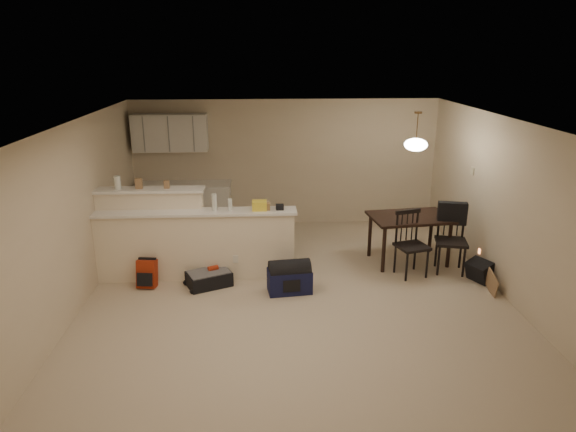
{
  "coord_description": "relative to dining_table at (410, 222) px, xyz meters",
  "views": [
    {
      "loc": [
        -0.49,
        -6.52,
        3.4
      ],
      "look_at": [
        -0.1,
        0.7,
        1.05
      ],
      "focal_mm": 32.0,
      "sensor_mm": 36.0,
      "label": 1
    }
  ],
  "objects": [
    {
      "name": "pendant_lamp",
      "position": [
        0.0,
        0.0,
        1.29
      ],
      "size": [
        0.36,
        0.36,
        0.62
      ],
      "color": "brown",
      "rests_on": "room"
    },
    {
      "name": "suitcase",
      "position": [
        -3.25,
        -0.76,
        -0.6
      ],
      "size": [
        0.74,
        0.63,
        0.21
      ],
      "primitive_type": "cube",
      "rotation": [
        0.0,
        0.0,
        0.43
      ],
      "color": "black",
      "rests_on": "ground"
    },
    {
      "name": "extra_item_x",
      "position": [
        -2.36,
        -0.45,
        0.44
      ],
      "size": [
        0.11,
        0.1,
        0.11
      ],
      "primitive_type": "cube",
      "color": "#94714C",
      "rests_on": "breakfast_bar"
    },
    {
      "name": "room",
      "position": [
        -1.95,
        -1.35,
        0.55
      ],
      "size": [
        7.0,
        7.02,
        2.5
      ],
      "color": "#C2B095",
      "rests_on": "ground"
    },
    {
      "name": "cereal_box",
      "position": [
        -4.29,
        -0.23,
        0.77
      ],
      "size": [
        0.1,
        0.07,
        0.16
      ],
      "primitive_type": "cube",
      "color": "#94714C",
      "rests_on": "breakfast_bar"
    },
    {
      "name": "bottle_a",
      "position": [
        -3.14,
        -0.45,
        0.52
      ],
      "size": [
        0.07,
        0.07,
        0.26
      ],
      "primitive_type": "cylinder",
      "color": "silver",
      "rests_on": "breakfast_bar"
    },
    {
      "name": "thermostat",
      "position": [
        1.04,
        0.2,
        0.8
      ],
      "size": [
        0.02,
        0.12,
        0.12
      ],
      "primitive_type": "cube",
      "color": "beige",
      "rests_on": "room"
    },
    {
      "name": "jar",
      "position": [
        -4.6,
        -0.23,
        0.79
      ],
      "size": [
        0.1,
        0.1,
        0.2
      ],
      "primitive_type": "cylinder",
      "color": "silver",
      "rests_on": "breakfast_bar"
    },
    {
      "name": "dining_chair_far",
      "position": [
        0.55,
        -0.45,
        -0.16
      ],
      "size": [
        0.56,
        0.54,
        1.08
      ],
      "primitive_type": null,
      "rotation": [
        0.0,
        0.0,
        -0.22
      ],
      "color": "black",
      "rests_on": "ground"
    },
    {
      "name": "dining_chair_near",
      "position": [
        -0.11,
        -0.55,
        -0.19
      ],
      "size": [
        0.55,
        0.54,
        1.03
      ],
      "primitive_type": null,
      "rotation": [
        0.0,
        0.0,
        0.29
      ],
      "color": "black",
      "rests_on": "ground"
    },
    {
      "name": "bottle_b",
      "position": [
        -2.91,
        -0.45,
        0.48
      ],
      "size": [
        0.06,
        0.06,
        0.18
      ],
      "primitive_type": "cylinder",
      "color": "silver",
      "rests_on": "breakfast_bar"
    },
    {
      "name": "cardboard_sheet",
      "position": [
        0.9,
        -1.24,
        -0.55
      ],
      "size": [
        0.05,
        0.4,
        0.3
      ],
      "primitive_type": "cube",
      "rotation": [
        0.0,
        0.0,
        1.5
      ],
      "color": "#94714C",
      "rests_on": "ground"
    },
    {
      "name": "black_daypack",
      "position": [
        0.9,
        -0.83,
        -0.54
      ],
      "size": [
        0.39,
        0.44,
        0.32
      ],
      "primitive_type": "cube",
      "rotation": [
        0.0,
        0.0,
        2.03
      ],
      "color": "black",
      "rests_on": "ground"
    },
    {
      "name": "upper_cabinets",
      "position": [
        -4.15,
        1.97,
        1.2
      ],
      "size": [
        1.4,
        0.34,
        0.7
      ],
      "primitive_type": "cube",
      "color": "white",
      "rests_on": "room"
    },
    {
      "name": "bag_lump",
      "position": [
        -2.47,
        -0.45,
        0.46
      ],
      "size": [
        0.22,
        0.18,
        0.14
      ],
      "primitive_type": "cube",
      "color": "#94714C",
      "rests_on": "breakfast_bar"
    },
    {
      "name": "dining_table",
      "position": [
        0.0,
        0.0,
        0.0
      ],
      "size": [
        1.37,
        1.0,
        0.8
      ],
      "rotation": [
        0.0,
        0.0,
        0.12
      ],
      "color": "black",
      "rests_on": "ground"
    },
    {
      "name": "kitchen_counter",
      "position": [
        -3.95,
        1.84,
        -0.25
      ],
      "size": [
        1.8,
        0.6,
        0.9
      ],
      "primitive_type": "cube",
      "color": "white",
      "rests_on": "ground"
    },
    {
      "name": "pouch",
      "position": [
        -2.16,
        -0.45,
        0.43
      ],
      "size": [
        0.12,
        0.1,
        0.08
      ],
      "primitive_type": "cube",
      "color": "#94714C",
      "rests_on": "breakfast_bar"
    },
    {
      "name": "small_box",
      "position": [
        -3.87,
        -0.23,
        0.75
      ],
      "size": [
        0.08,
        0.06,
        0.12
      ],
      "primitive_type": "cube",
      "color": "#94714C",
      "rests_on": "breakfast_bar"
    },
    {
      "name": "navy_duffel",
      "position": [
        -2.04,
        -1.03,
        -0.53
      ],
      "size": [
        0.67,
        0.42,
        0.34
      ],
      "primitive_type": "cube",
      "rotation": [
        0.0,
        0.0,
        0.12
      ],
      "color": "#13173D",
      "rests_on": "ground"
    },
    {
      "name": "breakfast_bar",
      "position": [
        -3.7,
        -0.37,
        -0.1
      ],
      "size": [
        3.08,
        0.58,
        1.39
      ],
      "color": "#F6E6C7",
      "rests_on": "ground"
    },
    {
      "name": "red_backpack",
      "position": [
        -4.17,
        -0.74,
        -0.49
      ],
      "size": [
        0.3,
        0.21,
        0.42
      ],
      "primitive_type": "cube",
      "rotation": [
        0.0,
        0.0,
        -0.13
      ],
      "color": "#A72B12",
      "rests_on": "ground"
    }
  ]
}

